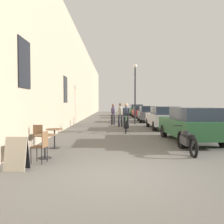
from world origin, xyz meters
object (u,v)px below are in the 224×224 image
object	(u,v)px
cafe_table_near	(44,141)
pedestrian_mid	(112,113)
parked_car_fifth	(135,110)
street_lamp	(134,86)
cafe_chair_mid_toward_street	(37,135)
pedestrian_near	(119,113)
parked_car_fourth	(139,112)
parked_car_second	(162,117)
cafe_table_mid	(53,134)
cyclist_on_bicycle	(125,118)
parked_car_third	(147,114)
parked_car_nearest	(190,124)
parked_motorcycle	(185,140)
cafe_chair_near_toward_street	(40,145)
sandwich_board_sign	(15,154)

from	to	relation	value
cafe_table_near	pedestrian_mid	bearing A→B (deg)	79.47
parked_car_fifth	street_lamp	bearing A→B (deg)	-96.17
cafe_chair_mid_toward_street	pedestrian_near	xyz separation A→B (m)	(3.35, 8.40, 0.46)
street_lamp	parked_car_fourth	xyz separation A→B (m)	(1.43, 8.70, -2.37)
pedestrian_near	parked_car_second	world-z (taller)	pedestrian_near
parked_car_fifth	cafe_table_mid	bearing A→B (deg)	-102.82
parked_car_fifth	cyclist_on_bicycle	bearing A→B (deg)	-97.54
parked_car_fifth	parked_car_second	bearing A→B (deg)	-89.99
parked_car_third	parked_car_fifth	world-z (taller)	parked_car_fifth
cafe_table_near	cyclist_on_bicycle	xyz separation A→B (m)	(2.87, 6.65, 0.29)
parked_car_nearest	parked_motorcycle	bearing A→B (deg)	-111.92
parked_car_fourth	parked_motorcycle	xyz separation A→B (m)	(-0.76, -19.97, -0.34)
parked_car_third	parked_motorcycle	size ratio (longest dim) A/B	1.94
pedestrian_near	cyclist_on_bicycle	bearing A→B (deg)	-86.24
cafe_chair_near_toward_street	pedestrian_mid	distance (m)	12.25
cafe_chair_mid_toward_street	parked_car_fourth	distance (m)	20.19
cafe_table_near	cafe_table_mid	bearing A→B (deg)	93.83
sandwich_board_sign	parked_car_nearest	xyz separation A→B (m)	(5.81, 4.31, 0.36)
parked_car_second	parked_motorcycle	size ratio (longest dim) A/B	1.95
parked_car_second	parked_car_fifth	world-z (taller)	parked_car_fifth
street_lamp	parked_car_nearest	xyz separation A→B (m)	(1.53, -9.11, -2.33)
sandwich_board_sign	parked_car_fifth	bearing A→B (deg)	78.05
sandwich_board_sign	pedestrian_mid	world-z (taller)	pedestrian_mid
cafe_chair_near_toward_street	parked_car_nearest	size ratio (longest dim) A/B	0.21
cafe_chair_mid_toward_street	parked_car_fourth	bearing A→B (deg)	72.52
parked_motorcycle	parked_car_fourth	bearing A→B (deg)	87.81
cafe_chair_near_toward_street	parked_car_fifth	size ratio (longest dim) A/B	0.20
pedestrian_mid	parked_car_fifth	size ratio (longest dim) A/B	0.38
cafe_chair_mid_toward_street	parked_car_second	xyz separation A→B (m)	(6.14, 6.90, 0.25)
cafe_chair_mid_toward_street	street_lamp	xyz separation A→B (m)	(4.64, 10.56, 2.59)
cafe_table_mid	street_lamp	bearing A→B (deg)	68.88
sandwich_board_sign	parked_motorcycle	size ratio (longest dim) A/B	0.39
cafe_table_near	parked_car_nearest	world-z (taller)	parked_car_nearest
cyclist_on_bicycle	pedestrian_near	size ratio (longest dim) A/B	1.02
cafe_chair_near_toward_street	cafe_table_mid	size ratio (longest dim) A/B	1.24
street_lamp	parked_car_third	distance (m)	3.70
pedestrian_mid	cafe_table_near	bearing A→B (deg)	-100.53
pedestrian_near	cafe_chair_near_toward_street	bearing A→B (deg)	-103.73
street_lamp	parked_car_nearest	distance (m)	9.53
cyclist_on_bicycle	parked_car_fifth	bearing A→B (deg)	82.46
parked_car_second	parked_car_nearest	bearing A→B (deg)	-89.72
cafe_table_near	parked_car_second	distance (m)	10.09
cyclist_on_bicycle	cafe_table_mid	bearing A→B (deg)	-120.89
cafe_table_mid	parked_car_fifth	xyz separation A→B (m)	(5.55, 24.40, 0.29)
street_lamp	sandwich_board_sign	bearing A→B (deg)	-107.70
parked_car_fourth	parked_motorcycle	distance (m)	19.98
parked_car_third	parked_car_nearest	bearing A→B (deg)	-89.48
pedestrian_mid	street_lamp	size ratio (longest dim) A/B	0.34
pedestrian_mid	parked_car_third	size ratio (longest dim) A/B	0.40
parked_car_fourth	parked_car_fifth	distance (m)	5.22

